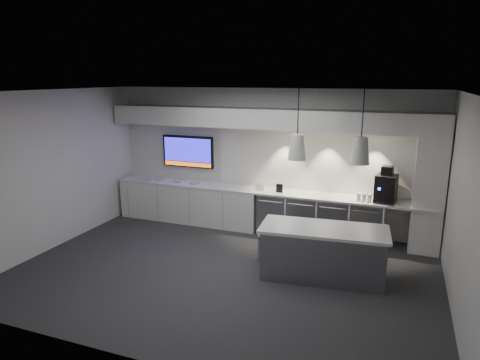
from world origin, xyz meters
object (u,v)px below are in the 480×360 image
at_px(wall_tv, 188,152).
at_px(island, 323,253).
at_px(coffee_machine, 386,187).
at_px(bin, 267,248).

height_order(wall_tv, island, wall_tv).
bearing_deg(coffee_machine, island, -107.66).
bearing_deg(bin, island, -15.98).
bearing_deg(island, wall_tv, 144.28).
bearing_deg(bin, wall_tv, 144.56).
bearing_deg(island, coffee_machine, 59.45).
distance_m(wall_tv, bin, 3.30).
bearing_deg(bin, coffee_machine, 38.67).
xyz_separation_m(wall_tv, bin, (2.47, -1.76, -1.31)).
distance_m(island, bin, 1.09).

